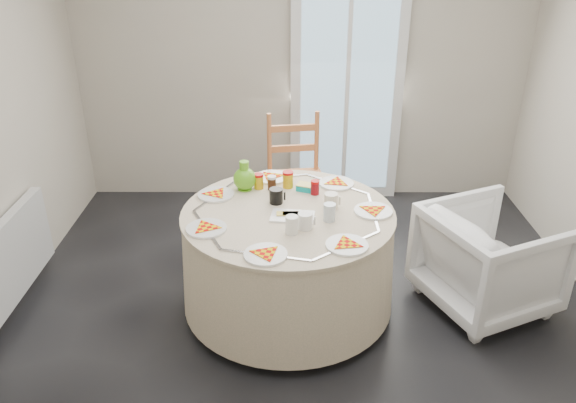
{
  "coord_description": "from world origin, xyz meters",
  "views": [
    {
      "loc": [
        -0.11,
        -2.96,
        2.35
      ],
      "look_at": [
        -0.12,
        0.17,
        0.8
      ],
      "focal_mm": 35.0,
      "sensor_mm": 36.0,
      "label": 1
    }
  ],
  "objects_px": {
    "table": "(288,259)",
    "armchair": "(490,255)",
    "radiator": "(14,256)",
    "green_pitcher": "(244,170)",
    "wooden_chair": "(296,184)"
  },
  "relations": [
    {
      "from": "table",
      "to": "green_pitcher",
      "type": "distance_m",
      "value": 0.67
    },
    {
      "from": "table",
      "to": "wooden_chair",
      "type": "relative_size",
      "value": 1.36
    },
    {
      "from": "armchair",
      "to": "green_pitcher",
      "type": "bearing_deg",
      "value": 55.52
    },
    {
      "from": "radiator",
      "to": "armchair",
      "type": "relative_size",
      "value": 1.28
    },
    {
      "from": "radiator",
      "to": "green_pitcher",
      "type": "height_order",
      "value": "green_pitcher"
    },
    {
      "from": "table",
      "to": "armchair",
      "type": "relative_size",
      "value": 1.78
    },
    {
      "from": "radiator",
      "to": "armchair",
      "type": "height_order",
      "value": "armchair"
    },
    {
      "from": "table",
      "to": "wooden_chair",
      "type": "distance_m",
      "value": 1.0
    },
    {
      "from": "radiator",
      "to": "armchair",
      "type": "distance_m",
      "value": 3.16
    },
    {
      "from": "table",
      "to": "wooden_chair",
      "type": "xyz_separation_m",
      "value": [
        0.07,
        0.99,
        0.09
      ]
    },
    {
      "from": "wooden_chair",
      "to": "radiator",
      "type": "bearing_deg",
      "value": -161.2
    },
    {
      "from": "table",
      "to": "armchair",
      "type": "xyz_separation_m",
      "value": [
        1.34,
        0.03,
        0.02
      ]
    },
    {
      "from": "wooden_chair",
      "to": "green_pitcher",
      "type": "relative_size",
      "value": 5.09
    },
    {
      "from": "radiator",
      "to": "wooden_chair",
      "type": "height_order",
      "value": "wooden_chair"
    },
    {
      "from": "green_pitcher",
      "to": "armchair",
      "type": "bearing_deg",
      "value": -14.1
    }
  ]
}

